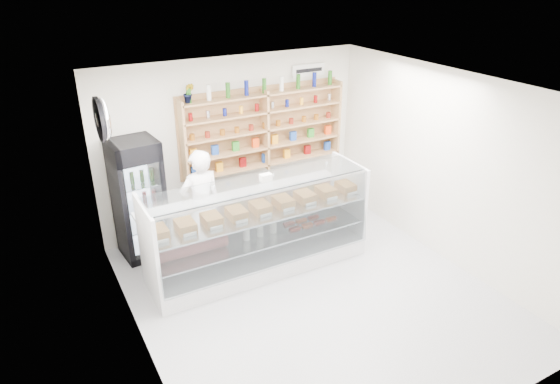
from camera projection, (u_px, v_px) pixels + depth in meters
room at (315, 201)px, 6.19m from camera, size 5.00×5.00×5.00m
display_counter at (258, 244)px, 7.23m from camera, size 3.19×0.95×1.39m
shop_worker at (201, 205)px, 7.32m from camera, size 0.65×0.45×1.71m
drinks_cooler at (139, 199)px, 7.34m from camera, size 0.71×0.69×1.83m
wall_shelving at (265, 129)px, 8.18m from camera, size 2.84×0.28×1.33m
potted_plant at (189, 93)px, 7.32m from camera, size 0.20×0.19×0.30m
security_mirror at (103, 119)px, 5.75m from camera, size 0.15×0.50×0.50m
wall_sign at (309, 70)px, 8.32m from camera, size 0.62×0.03×0.20m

